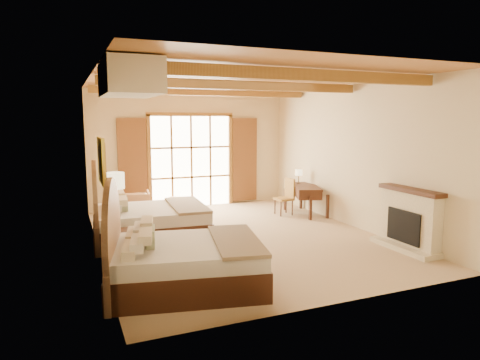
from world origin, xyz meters
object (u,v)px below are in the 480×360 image
bed_far (143,220)px  desk (305,199)px  nightstand (120,246)px  armchair (134,205)px  bed_near (175,260)px

bed_far → desk: 4.40m
nightstand → armchair: bearing=89.5°
bed_near → armchair: (0.15, 4.71, -0.09)m
bed_near → nightstand: size_ratio=4.48×
armchair → desk: bearing=171.9°
armchair → nightstand: bearing=84.6°
bed_near → armchair: size_ratio=3.29×
bed_far → bed_near: bearing=-86.1°
bed_near → bed_far: 2.64m
bed_near → desk: 5.57m
nightstand → armchair: 3.29m
bed_far → armchair: 2.07m
armchair → bed_near: bearing=95.7°
bed_near → nightstand: 1.62m
bed_far → nightstand: (-0.58, -1.15, -0.16)m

